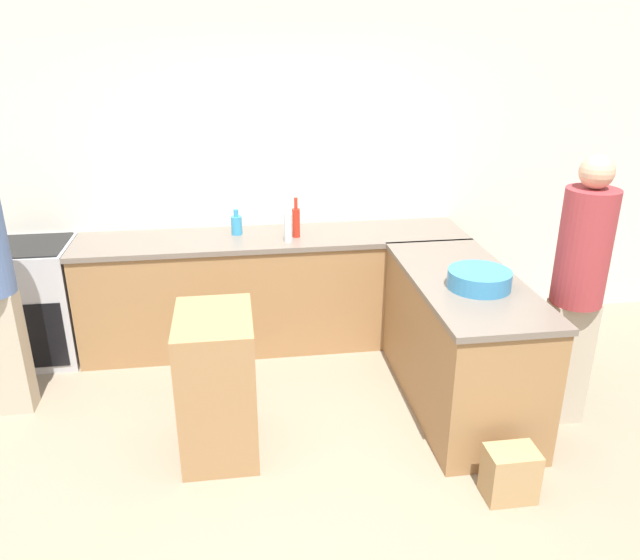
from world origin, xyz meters
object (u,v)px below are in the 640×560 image
(person_at_peninsula, at_px, (578,284))
(hot_sauce_bottle, at_px, (296,222))
(mixing_bowl, at_px, (479,279))
(dish_soap_bottle, at_px, (237,224))
(range_oven, at_px, (38,303))
(vinegar_bottle_clear, at_px, (288,226))
(paper_bag, at_px, (510,474))
(island_table, at_px, (217,384))

(person_at_peninsula, bearing_deg, hot_sauce_bottle, 140.63)
(mixing_bowl, distance_m, dish_soap_bottle, 1.97)
(range_oven, height_order, vinegar_bottle_clear, vinegar_bottle_clear)
(vinegar_bottle_clear, distance_m, hot_sauce_bottle, 0.13)
(vinegar_bottle_clear, relative_size, paper_bag, 1.01)
(range_oven, height_order, person_at_peninsula, person_at_peninsula)
(vinegar_bottle_clear, bearing_deg, person_at_peninsula, -35.66)
(dish_soap_bottle, distance_m, paper_bag, 2.69)
(island_table, distance_m, paper_bag, 1.75)
(range_oven, xyz_separation_m, hot_sauce_bottle, (2.01, -0.05, 0.58))
(person_at_peninsula, bearing_deg, paper_bag, -133.40)
(island_table, height_order, hot_sauce_bottle, hot_sauce_bottle)
(person_at_peninsula, height_order, paper_bag, person_at_peninsula)
(hot_sauce_bottle, bearing_deg, range_oven, 178.55)
(mixing_bowl, height_order, dish_soap_bottle, dish_soap_bottle)
(range_oven, xyz_separation_m, paper_bag, (2.97, -2.05, -0.31))
(range_oven, xyz_separation_m, mixing_bowl, (3.03, -1.23, 0.51))
(person_at_peninsula, relative_size, paper_bag, 5.78)
(island_table, relative_size, hot_sauce_bottle, 2.90)
(mixing_bowl, distance_m, vinegar_bottle_clear, 1.53)
(mixing_bowl, height_order, person_at_peninsula, person_at_peninsula)
(island_table, relative_size, paper_bag, 2.95)
(vinegar_bottle_clear, height_order, person_at_peninsula, person_at_peninsula)
(vinegar_bottle_clear, height_order, hot_sauce_bottle, hot_sauce_bottle)
(mixing_bowl, distance_m, person_at_peninsula, 0.60)
(hot_sauce_bottle, relative_size, paper_bag, 1.02)
(paper_bag, bearing_deg, person_at_peninsula, 46.60)
(vinegar_bottle_clear, xyz_separation_m, hot_sauce_bottle, (0.07, 0.11, 0.00))
(dish_soap_bottle, bearing_deg, range_oven, -177.04)
(vinegar_bottle_clear, bearing_deg, hot_sauce_bottle, 56.58)
(vinegar_bottle_clear, bearing_deg, island_table, -114.43)
(island_table, xyz_separation_m, vinegar_bottle_clear, (0.55, 1.21, 0.59))
(hot_sauce_bottle, relative_size, person_at_peninsula, 0.18)
(mixing_bowl, relative_size, vinegar_bottle_clear, 1.28)
(range_oven, height_order, mixing_bowl, mixing_bowl)
(paper_bag, bearing_deg, vinegar_bottle_clear, 118.81)
(mixing_bowl, bearing_deg, hot_sauce_bottle, 131.00)
(island_table, relative_size, person_at_peninsula, 0.51)
(hot_sauce_bottle, distance_m, person_at_peninsula, 2.08)
(vinegar_bottle_clear, distance_m, person_at_peninsula, 2.07)
(dish_soap_bottle, height_order, vinegar_bottle_clear, vinegar_bottle_clear)
(mixing_bowl, bearing_deg, person_at_peninsula, -13.53)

